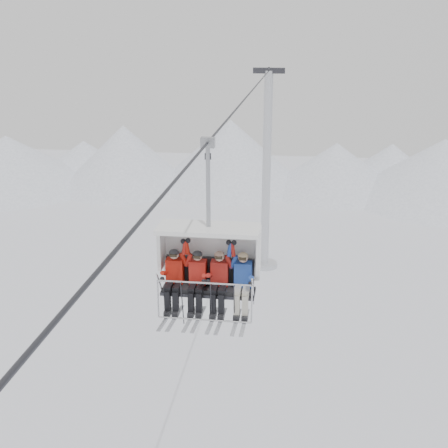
# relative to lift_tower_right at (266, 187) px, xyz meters

# --- Properties ---
(ridgeline) EXTENTS (72.00, 21.00, 7.00)m
(ridgeline) POSITION_rel_lift_tower_right_xyz_m (-1.58, 20.05, -2.94)
(ridgeline) COLOR white
(ridgeline) RESTS_ON ground
(lift_tower_right) EXTENTS (2.00, 1.80, 13.48)m
(lift_tower_right) POSITION_rel_lift_tower_right_xyz_m (0.00, 0.00, 0.00)
(lift_tower_right) COLOR silver
(lift_tower_right) RESTS_ON ground
(haul_cable) EXTENTS (0.06, 50.00, 0.06)m
(haul_cable) POSITION_rel_lift_tower_right_xyz_m (0.00, -22.00, 7.52)
(haul_cable) COLOR #2D2D32
(haul_cable) RESTS_ON lift_tower_left
(chairlift_carrier) EXTENTS (2.30, 1.17, 3.98)m
(chairlift_carrier) POSITION_rel_lift_tower_right_xyz_m (0.00, -24.58, 4.88)
(chairlift_carrier) COLOR black
(chairlift_carrier) RESTS_ON haul_cable
(skier_far_left) EXTENTS (0.39, 1.69, 1.58)m
(skier_far_left) POSITION_rel_lift_tower_right_xyz_m (-0.78, -24.88, 4.42)
(skier_far_left) COLOR red
(skier_far_left) RESTS_ON chairlift_carrier
(skier_center_left) EXTENTS (0.39, 1.69, 1.55)m
(skier_center_left) POSITION_rel_lift_tower_right_xyz_m (-0.24, -24.88, 4.41)
(skier_center_left) COLOR red
(skier_center_left) RESTS_ON chairlift_carrier
(skier_center_right) EXTENTS (0.39, 1.69, 1.58)m
(skier_center_right) POSITION_rel_lift_tower_right_xyz_m (0.26, -24.88, 4.42)
(skier_center_right) COLOR #A31D16
(skier_center_right) RESTS_ON chairlift_carrier
(skier_far_right) EXTENTS (0.39, 1.69, 1.58)m
(skier_far_right) POSITION_rel_lift_tower_right_xyz_m (0.79, -24.88, 4.42)
(skier_far_right) COLOR #2347A8
(skier_far_right) RESTS_ON chairlift_carrier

